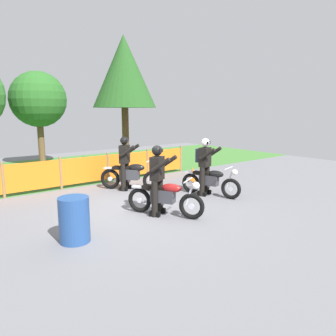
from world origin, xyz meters
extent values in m
cube|color=slate|center=(0.00, 0.00, -0.01)|extent=(24.00, 24.00, 0.02)
cube|color=#427A33|center=(0.00, 6.86, 0.01)|extent=(24.00, 6.99, 0.01)
cylinder|color=olive|center=(-2.49, 3.37, 0.53)|extent=(0.08, 0.08, 1.05)
cylinder|color=olive|center=(-0.83, 3.37, 0.53)|extent=(0.08, 0.08, 1.05)
cylinder|color=olive|center=(0.83, 3.37, 0.53)|extent=(0.08, 0.08, 1.05)
cylinder|color=olive|center=(2.49, 3.37, 0.53)|extent=(0.08, 0.08, 1.05)
cylinder|color=olive|center=(4.15, 3.37, 0.53)|extent=(0.08, 0.08, 1.05)
cube|color=orange|center=(-1.66, 3.37, 0.54)|extent=(1.58, 0.02, 0.85)
cube|color=orange|center=(0.00, 3.37, 0.54)|extent=(1.58, 0.02, 0.85)
cube|color=orange|center=(1.66, 3.37, 0.54)|extent=(1.58, 0.02, 0.85)
cube|color=orange|center=(3.32, 3.37, 0.54)|extent=(1.58, 0.02, 0.85)
cylinder|color=brown|center=(0.10, 8.29, 1.06)|extent=(0.28, 0.28, 2.11)
sphere|color=#286023|center=(0.10, 8.29, 2.96)|extent=(2.43, 2.43, 2.43)
cylinder|color=brown|center=(2.50, 4.95, 1.30)|extent=(0.28, 0.28, 2.59)
cone|color=#23511E|center=(2.50, 4.95, 4.01)|extent=(2.54, 2.54, 2.82)
torus|color=black|center=(2.57, -0.70, 0.30)|extent=(0.29, 0.60, 0.60)
cylinder|color=silver|center=(2.57, -0.70, 0.30)|extent=(0.09, 0.14, 0.13)
torus|color=black|center=(2.15, 0.54, 0.30)|extent=(0.29, 0.60, 0.60)
cylinder|color=silver|center=(2.15, 0.54, 0.30)|extent=(0.09, 0.14, 0.13)
cube|color=#38383D|center=(2.34, -0.03, 0.47)|extent=(0.39, 0.60, 0.30)
ellipsoid|color=black|center=(2.41, -0.24, 0.67)|extent=(0.37, 0.53, 0.20)
cube|color=black|center=(2.27, 0.19, 0.64)|extent=(0.36, 0.56, 0.09)
cube|color=silver|center=(2.15, 0.54, 0.62)|extent=(0.25, 0.37, 0.04)
cylinder|color=silver|center=(2.55, -0.64, 0.57)|extent=(0.12, 0.22, 0.53)
sphere|color=white|center=(2.60, -0.78, 0.78)|extent=(0.21, 0.21, 0.17)
cylinder|color=silver|center=(2.54, -0.61, 0.88)|extent=(0.54, 0.21, 0.03)
cylinder|color=silver|center=(2.38, 0.27, 0.24)|extent=(0.22, 0.51, 0.07)
torus|color=black|center=(0.53, -1.28, 0.31)|extent=(0.40, 0.59, 0.62)
cylinder|color=silver|center=(0.53, -1.28, 0.31)|extent=(0.12, 0.15, 0.13)
torus|color=black|center=(-0.14, -0.11, 0.31)|extent=(0.40, 0.59, 0.62)
cylinder|color=silver|center=(-0.14, -0.11, 0.31)|extent=(0.12, 0.15, 0.13)
cube|color=#38383D|center=(0.17, -0.65, 0.48)|extent=(0.49, 0.62, 0.31)
ellipsoid|color=maroon|center=(0.28, -0.84, 0.69)|extent=(0.45, 0.55, 0.21)
cube|color=black|center=(0.05, -0.44, 0.66)|extent=(0.45, 0.57, 0.10)
cube|color=silver|center=(-0.14, -0.11, 0.65)|extent=(0.31, 0.38, 0.04)
cylinder|color=silver|center=(0.50, -1.23, 0.59)|extent=(0.16, 0.22, 0.55)
sphere|color=white|center=(0.58, -1.36, 0.81)|extent=(0.24, 0.24, 0.17)
cylinder|color=silver|center=(0.48, -1.19, 0.92)|extent=(0.52, 0.31, 0.03)
cylinder|color=silver|center=(0.15, -0.33, 0.25)|extent=(0.32, 0.49, 0.07)
torus|color=black|center=(1.33, 1.39, 0.32)|extent=(0.49, 0.58, 0.65)
cylinder|color=silver|center=(1.33, 1.39, 0.32)|extent=(0.14, 0.15, 0.14)
torus|color=black|center=(0.44, 2.50, 0.32)|extent=(0.49, 0.58, 0.65)
cylinder|color=silver|center=(0.44, 2.50, 0.32)|extent=(0.14, 0.15, 0.14)
cube|color=#38383D|center=(0.85, 1.98, 0.51)|extent=(0.57, 0.63, 0.32)
ellipsoid|color=black|center=(1.00, 1.80, 0.73)|extent=(0.52, 0.56, 0.22)
cube|color=black|center=(0.70, 2.18, 0.70)|extent=(0.53, 0.58, 0.10)
cube|color=silver|center=(0.44, 2.50, 0.68)|extent=(0.35, 0.39, 0.04)
cylinder|color=silver|center=(1.29, 1.43, 0.62)|extent=(0.19, 0.22, 0.58)
sphere|color=white|center=(1.39, 1.31, 0.85)|extent=(0.26, 0.26, 0.18)
cylinder|color=silver|center=(1.27, 1.47, 0.96)|extent=(0.50, 0.40, 0.03)
cylinder|color=silver|center=(0.78, 2.31, 0.26)|extent=(0.40, 0.48, 0.07)
cylinder|color=black|center=(2.45, 0.15, 0.43)|extent=(0.19, 0.19, 0.86)
cube|color=black|center=(2.45, 0.15, 0.06)|extent=(0.19, 0.28, 0.12)
cylinder|color=black|center=(2.15, 0.05, 0.43)|extent=(0.19, 0.19, 0.86)
cube|color=black|center=(2.15, 0.05, 0.06)|extent=(0.19, 0.28, 0.12)
cube|color=black|center=(2.30, 0.10, 1.14)|extent=(0.42, 0.34, 0.56)
cylinder|color=black|center=(2.57, 0.00, 1.26)|extent=(0.25, 0.49, 0.38)
cylinder|color=black|center=(2.15, -0.14, 1.26)|extent=(0.25, 0.49, 0.38)
sphere|color=white|center=(2.30, 0.10, 1.56)|extent=(0.32, 0.32, 0.25)
cube|color=black|center=(2.33, 0.00, 1.56)|extent=(0.18, 0.09, 0.08)
cube|color=#1E232D|center=(2.25, 0.26, 1.18)|extent=(0.32, 0.24, 0.40)
cylinder|color=black|center=(0.24, -0.44, 0.43)|extent=(0.20, 0.20, 0.86)
cube|color=black|center=(0.24, -0.44, 0.06)|extent=(0.22, 0.28, 0.12)
cylinder|color=black|center=(-0.04, -0.60, 0.43)|extent=(0.20, 0.20, 0.86)
cube|color=black|center=(-0.04, -0.60, 0.06)|extent=(0.22, 0.28, 0.12)
cube|color=black|center=(0.10, -0.52, 1.14)|extent=(0.43, 0.39, 0.56)
cylinder|color=black|center=(0.38, -0.57, 1.26)|extent=(0.33, 0.47, 0.38)
cylinder|color=black|center=(0.00, -0.79, 1.26)|extent=(0.33, 0.47, 0.38)
sphere|color=black|center=(0.10, -0.52, 1.56)|extent=(0.34, 0.34, 0.25)
cube|color=black|center=(0.15, -0.61, 1.56)|extent=(0.17, 0.12, 0.08)
cylinder|color=black|center=(0.89, 2.20, 0.43)|extent=(0.21, 0.21, 0.86)
cube|color=black|center=(0.89, 2.20, 0.06)|extent=(0.25, 0.27, 0.12)
cylinder|color=black|center=(0.63, 2.00, 0.43)|extent=(0.21, 0.21, 0.86)
cube|color=black|center=(0.63, 2.00, 0.06)|extent=(0.25, 0.27, 0.12)
cube|color=black|center=(0.76, 2.10, 1.14)|extent=(0.43, 0.41, 0.56)
cylinder|color=black|center=(1.04, 2.10, 1.26)|extent=(0.38, 0.44, 0.38)
cylinder|color=black|center=(0.70, 1.82, 1.26)|extent=(0.38, 0.44, 0.38)
sphere|color=black|center=(0.76, 2.10, 1.56)|extent=(0.35, 0.35, 0.25)
cube|color=black|center=(0.82, 2.02, 1.56)|extent=(0.16, 0.14, 0.08)
cube|color=black|center=(3.21, 1.62, 0.01)|extent=(0.32, 0.32, 0.03)
cone|color=orange|center=(3.21, 1.62, 0.28)|extent=(0.26, 0.26, 0.50)
cylinder|color=white|center=(3.21, 1.62, 0.31)|extent=(0.15, 0.15, 0.06)
cylinder|color=navy|center=(-2.10, -0.85, 0.44)|extent=(0.58, 0.58, 0.88)
camera|label=1|loc=(-4.30, -6.54, 2.50)|focal=34.28mm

